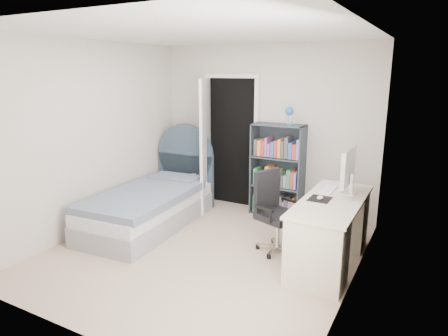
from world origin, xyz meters
The scene contains 8 objects.
room_shell centered at (0.00, 0.00, 1.25)m, with size 3.50×3.70×2.60m.
door centered at (-0.72, 1.53, 1.03)m, with size 0.92×0.78×2.06m.
bed centered at (-1.11, 0.44, 0.30)m, with size 1.14×2.19×1.31m.
nightstand centered at (-1.19, 1.59, 0.41)m, with size 0.43×0.43×0.62m.
floor_lamp centered at (-1.03, 1.69, 0.54)m, with size 0.19×0.19×1.32m.
bookcase centered at (0.30, 1.63, 0.63)m, with size 0.76×0.33×1.62m.
desk centered at (1.39, 0.44, 0.41)m, with size 0.62×1.55×1.27m.
office_chair centered at (0.69, 0.47, 0.53)m, with size 0.55×0.56×0.97m.
Camera 1 is at (2.32, -3.75, 2.11)m, focal length 32.00 mm.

